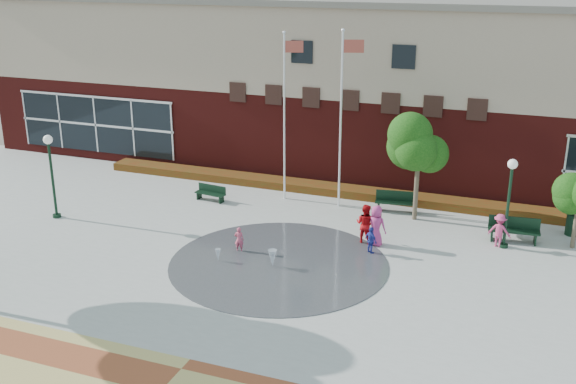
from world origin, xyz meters
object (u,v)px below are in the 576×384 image
(flagpole_left, at_px, (285,109))
(flagpole_right, at_px, (342,111))
(bench_left, at_px, (210,196))
(trash_can, at_px, (572,224))
(child_splash, at_px, (239,239))

(flagpole_left, relative_size, flagpole_right, 0.98)
(bench_left, bearing_deg, trash_can, 12.89)
(trash_can, distance_m, child_splash, 14.04)
(child_splash, bearing_deg, flagpole_left, -93.09)
(child_splash, bearing_deg, trash_can, -160.10)
(flagpole_right, bearing_deg, flagpole_left, 161.17)
(flagpole_right, relative_size, bench_left, 5.17)
(child_splash, bearing_deg, bench_left, -60.13)
(flagpole_left, xyz_separation_m, flagpole_right, (2.78, -0.08, 0.13))
(flagpole_left, bearing_deg, flagpole_right, -23.50)
(bench_left, height_order, child_splash, child_splash)
(flagpole_left, distance_m, child_splash, 7.64)
(flagpole_right, bearing_deg, trash_can, -16.58)
(flagpole_left, height_order, bench_left, flagpole_left)
(bench_left, relative_size, trash_can, 1.67)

